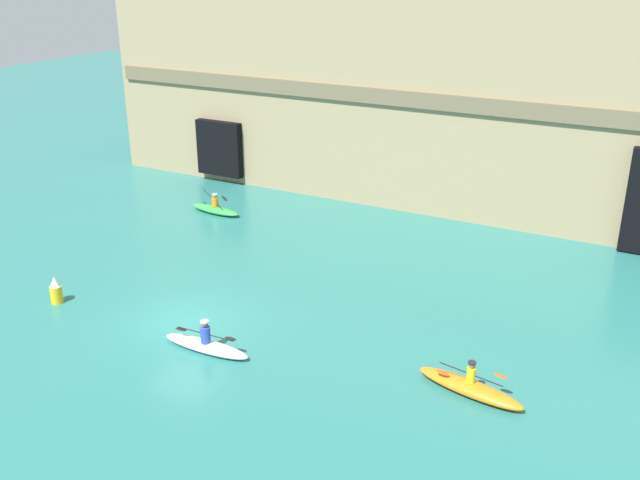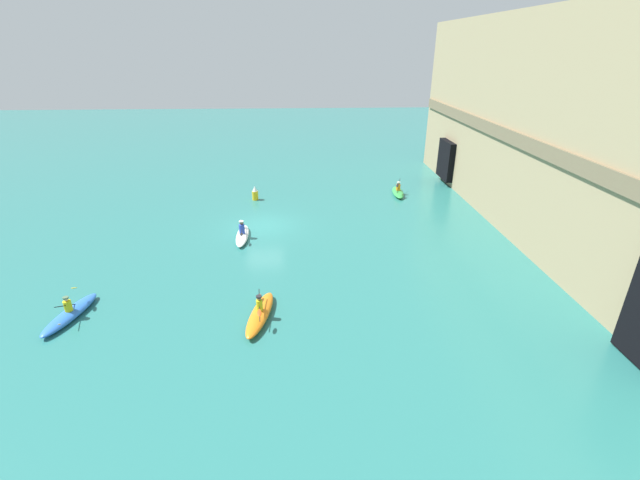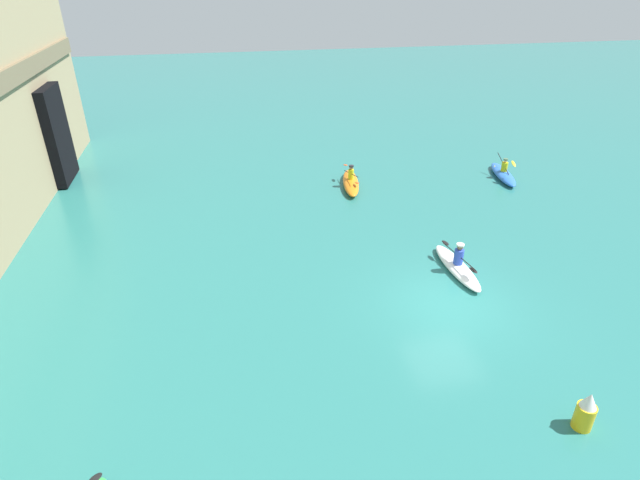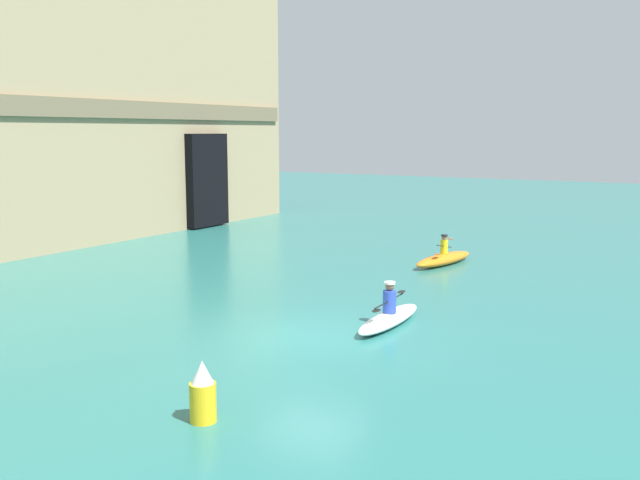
{
  "view_description": "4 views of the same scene",
  "coord_description": "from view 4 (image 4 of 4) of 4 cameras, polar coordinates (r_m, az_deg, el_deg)",
  "views": [
    {
      "loc": [
        15.54,
        -18.13,
        12.72
      ],
      "look_at": [
        3.42,
        4.36,
        2.44
      ],
      "focal_mm": 40.0,
      "sensor_mm": 36.0,
      "label": 1
    },
    {
      "loc": [
        26.65,
        2.44,
        10.98
      ],
      "look_at": [
        5.03,
        3.56,
        1.15
      ],
      "focal_mm": 24.0,
      "sensor_mm": 36.0,
      "label": 2
    },
    {
      "loc": [
        -12.55,
        7.09,
        9.97
      ],
      "look_at": [
        2.32,
        3.99,
        1.69
      ],
      "focal_mm": 28.0,
      "sensor_mm": 36.0,
      "label": 3
    },
    {
      "loc": [
        -14.62,
        -8.69,
        5.03
      ],
      "look_at": [
        3.5,
        1.85,
        1.81
      ],
      "focal_mm": 40.0,
      "sensor_mm": 36.0,
      "label": 4
    }
  ],
  "objects": [
    {
      "name": "ground_plane",
      "position": [
        17.73,
        -0.52,
        -7.73
      ],
      "size": [
        120.0,
        120.0,
        0.0
      ],
      "primitive_type": "plane",
      "color": "#28706B"
    },
    {
      "name": "kayak_orange",
      "position": [
        27.42,
        9.88,
        -1.46
      ],
      "size": [
        3.67,
        1.45,
        1.15
      ],
      "rotation": [
        0.0,
        0.0,
        6.09
      ],
      "color": "orange",
      "rests_on": "ground"
    },
    {
      "name": "kayak_white",
      "position": [
        18.81,
        5.56,
        -6.12
      ],
      "size": [
        3.39,
        0.8,
        1.15
      ],
      "rotation": [
        0.0,
        0.0,
        3.16
      ],
      "color": "white",
      "rests_on": "ground"
    },
    {
      "name": "marker_buoy",
      "position": [
        12.81,
        -9.36,
        -12.02
      ],
      "size": [
        0.47,
        0.47,
        1.1
      ],
      "color": "yellow",
      "rests_on": "ground"
    }
  ]
}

